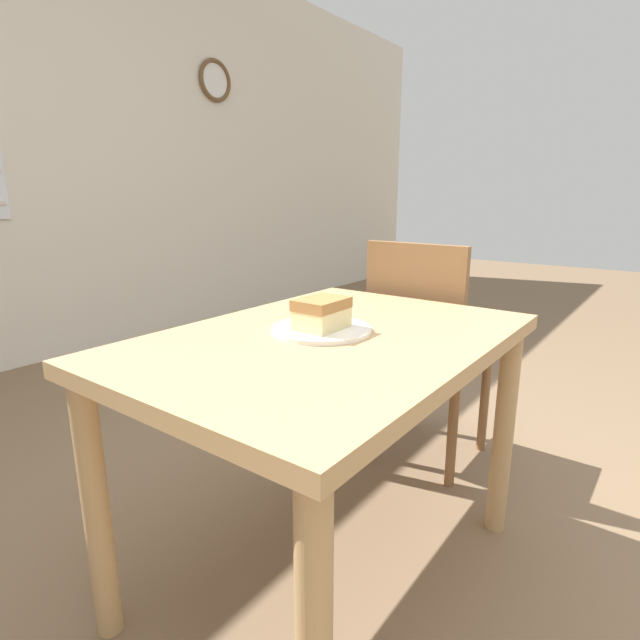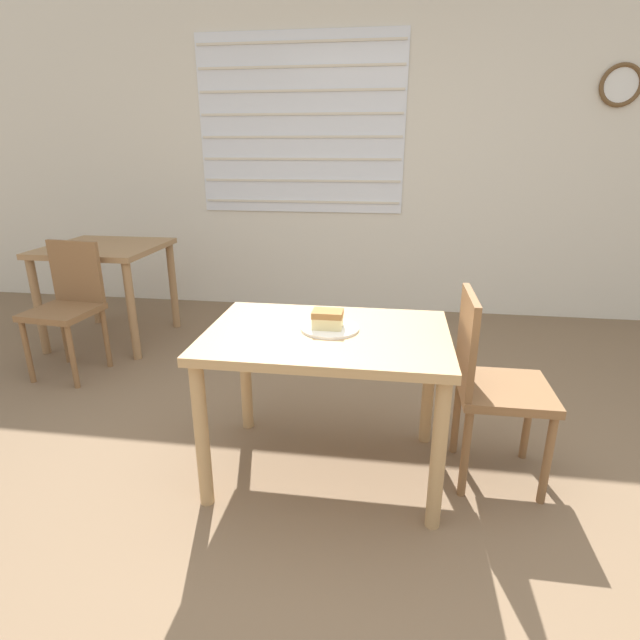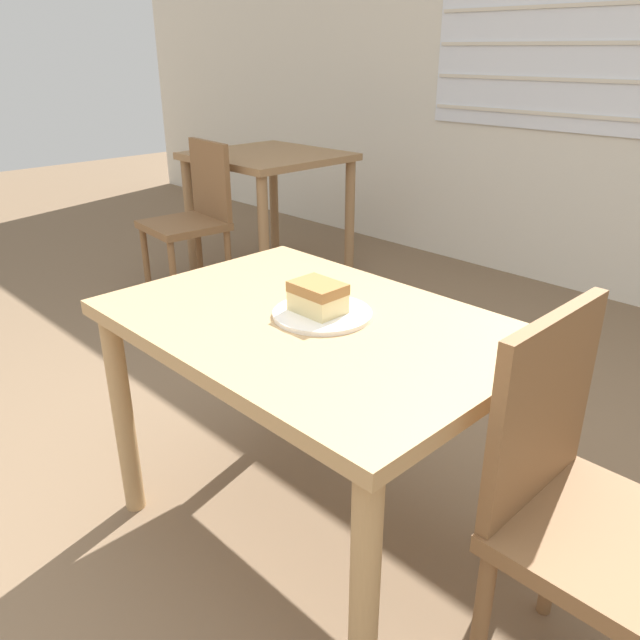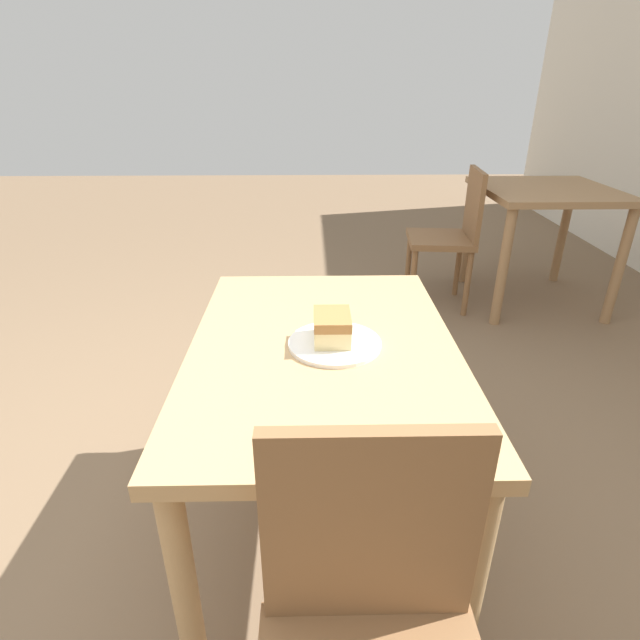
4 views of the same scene
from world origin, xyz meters
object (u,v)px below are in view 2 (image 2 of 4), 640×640
cake_slice (328,319)px  dining_table_near (327,353)px  chair_near_window (490,381)px  dining_table_far (105,262)px  chair_far_corner (68,303)px  plate (330,328)px

cake_slice → dining_table_near: bearing=-88.6°
cake_slice → chair_near_window: bearing=3.3°
dining_table_near → dining_table_far: dining_table_far is taller
chair_far_corner → chair_near_window: bearing=-11.8°
dining_table_far → plate: dining_table_far is taller
dining_table_far → cake_slice: cake_slice is taller
chair_far_corner → cake_slice: 2.04m
dining_table_near → plate: 0.11m
dining_table_far → chair_near_window: (2.63, -1.38, -0.14)m
plate → chair_near_window: bearing=2.8°
dining_table_near → chair_far_corner: (-1.85, 0.86, -0.11)m
dining_table_near → chair_far_corner: bearing=155.0°
dining_table_near → dining_table_far: 2.40m
plate → cake_slice: bearing=-143.5°
dining_table_near → cake_slice: cake_slice is taller
dining_table_far → plate: bearing=-36.5°
plate → cake_slice: 0.05m
chair_near_window → cake_slice: 0.77m
dining_table_far → chair_near_window: size_ratio=0.94×
dining_table_near → plate: size_ratio=4.14×
chair_near_window → dining_table_near: bearing=95.1°
chair_near_window → chair_far_corner: (-2.57, 0.79, 0.00)m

